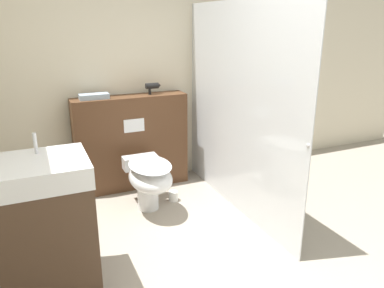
{
  "coord_description": "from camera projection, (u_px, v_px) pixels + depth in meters",
  "views": [
    {
      "loc": [
        -1.16,
        -1.74,
        1.79
      ],
      "look_at": [
        0.21,
        1.38,
        0.68
      ],
      "focal_mm": 35.0,
      "sensor_mm": 36.0,
      "label": 1
    }
  ],
  "objects": [
    {
      "name": "shower_glass",
      "position": [
        237.0,
        111.0,
        3.54
      ],
      "size": [
        0.04,
        2.09,
        1.98
      ],
      "color": "silver",
      "rests_on": "ground_plane"
    },
    {
      "name": "spare_toilet_roll",
      "position": [
        173.0,
        196.0,
        3.92
      ],
      "size": [
        0.1,
        0.1,
        0.1
      ],
      "color": "white",
      "rests_on": "ground_plane"
    },
    {
      "name": "hair_drier",
      "position": [
        153.0,
        86.0,
        4.05
      ],
      "size": [
        0.17,
        0.06,
        0.12
      ],
      "color": "black",
      "rests_on": "partition_panel"
    },
    {
      "name": "wall_back",
      "position": [
        140.0,
        73.0,
        4.15
      ],
      "size": [
        8.0,
        0.06,
        2.5
      ],
      "color": "beige",
      "rests_on": "ground_plane"
    },
    {
      "name": "partition_panel",
      "position": [
        132.0,
        142.0,
        4.14
      ],
      "size": [
        1.23,
        0.27,
        1.04
      ],
      "color": "#51331E",
      "rests_on": "ground_plane"
    },
    {
      "name": "sink_vanity",
      "position": [
        47.0,
        228.0,
        2.49
      ],
      "size": [
        0.6,
        0.54,
        1.1
      ],
      "color": "#473323",
      "rests_on": "ground_plane"
    },
    {
      "name": "toilet",
      "position": [
        149.0,
        178.0,
        3.62
      ],
      "size": [
        0.4,
        0.71,
        0.52
      ],
      "color": "white",
      "rests_on": "ground_plane"
    },
    {
      "name": "folded_towel",
      "position": [
        94.0,
        96.0,
        3.82
      ],
      "size": [
        0.3,
        0.14,
        0.05
      ],
      "color": "#8C9EAD",
      "rests_on": "partition_panel"
    }
  ]
}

